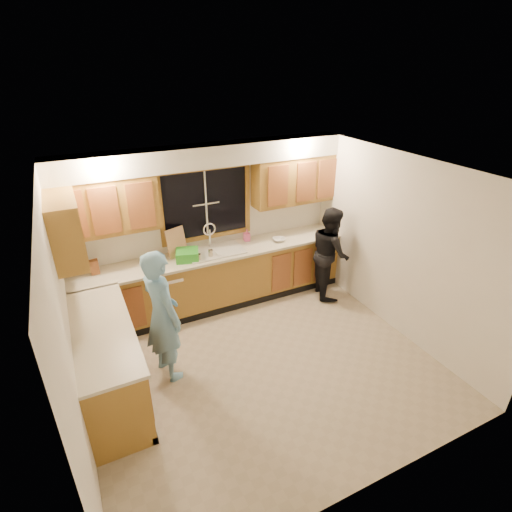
{
  "coord_description": "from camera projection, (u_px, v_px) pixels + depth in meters",
  "views": [
    {
      "loc": [
        -1.83,
        -3.57,
        3.56
      ],
      "look_at": [
        0.23,
        0.65,
        1.23
      ],
      "focal_mm": 28.0,
      "sensor_mm": 36.0,
      "label": 1
    }
  ],
  "objects": [
    {
      "name": "cutting_board",
      "position": [
        176.0,
        242.0,
        5.86
      ],
      "size": [
        0.34,
        0.22,
        0.42
      ],
      "primitive_type": "cube",
      "rotation": [
        -0.21,
        0.0,
        0.36
      ],
      "color": "tan",
      "rests_on": "countertop_back"
    },
    {
      "name": "bowl",
      "position": [
        279.0,
        240.0,
        6.41
      ],
      "size": [
        0.21,
        0.21,
        0.05
      ],
      "primitive_type": "imported",
      "rotation": [
        0.0,
        0.0,
        -0.08
      ],
      "color": "silver",
      "rests_on": "countertop_back"
    },
    {
      "name": "can_left",
      "position": [
        199.0,
        258.0,
        5.76
      ],
      "size": [
        0.08,
        0.08,
        0.12
      ],
      "primitive_type": "cylinder",
      "rotation": [
        0.0,
        0.0,
        0.24
      ],
      "color": "#C4B397",
      "rests_on": "countertop_back"
    },
    {
      "name": "window_frame",
      "position": [
        206.0,
        204.0,
        5.98
      ],
      "size": [
        1.44,
        0.03,
        1.14
      ],
      "color": "black",
      "rests_on": "wall_back"
    },
    {
      "name": "upper_cabinets_return",
      "position": [
        65.0,
        230.0,
        4.5
      ],
      "size": [
        0.33,
        0.9,
        0.75
      ],
      "primitive_type": "cube",
      "color": "#A77930",
      "rests_on": "wall_left"
    },
    {
      "name": "soffit",
      "position": [
        207.0,
        156.0,
        5.51
      ],
      "size": [
        4.2,
        0.35,
        0.3
      ],
      "primitive_type": "cube",
      "color": "silver",
      "rests_on": "wall_back"
    },
    {
      "name": "wall_right",
      "position": [
        400.0,
        247.0,
        5.44
      ],
      "size": [
        0.0,
        3.8,
        3.8
      ],
      "primitive_type": "plane",
      "rotation": [
        1.57,
        0.0,
        -1.57
      ],
      "color": "white",
      "rests_on": "ground"
    },
    {
      "name": "can_right",
      "position": [
        211.0,
        254.0,
        5.86
      ],
      "size": [
        0.09,
        0.09,
        0.13
      ],
      "primitive_type": "cylinder",
      "rotation": [
        0.0,
        0.0,
        0.38
      ],
      "color": "#C4B397",
      "rests_on": "countertop_back"
    },
    {
      "name": "upper_cabinets_left",
      "position": [
        105.0,
        207.0,
        5.2
      ],
      "size": [
        1.35,
        0.33,
        0.75
      ],
      "primitive_type": "cube",
      "color": "#A77930",
      "rests_on": "wall_back"
    },
    {
      "name": "wall_back",
      "position": [
        207.0,
        225.0,
        6.15
      ],
      "size": [
        4.2,
        0.0,
        4.2
      ],
      "primitive_type": "plane",
      "rotation": [
        1.57,
        0.0,
        0.0
      ],
      "color": "white",
      "rests_on": "ground"
    },
    {
      "name": "knife_block",
      "position": [
        94.0,
        267.0,
        5.4
      ],
      "size": [
        0.11,
        0.1,
        0.2
      ],
      "primitive_type": "cube",
      "rotation": [
        0.0,
        0.0,
        0.03
      ],
      "color": "#9D572B",
      "rests_on": "countertop_back"
    },
    {
      "name": "dishwasher",
      "position": [
        163.0,
        294.0,
        5.94
      ],
      "size": [
        0.6,
        0.56,
        0.82
      ],
      "primitive_type": "cube",
      "color": "white",
      "rests_on": "floor"
    },
    {
      "name": "soap_bottle",
      "position": [
        247.0,
        235.0,
        6.38
      ],
      "size": [
        0.09,
        0.09,
        0.2
      ],
      "primitive_type": "imported",
      "rotation": [
        0.0,
        0.0,
        -0.04
      ],
      "color": "#EF5A9C",
      "rests_on": "countertop_back"
    },
    {
      "name": "sink",
      "position": [
        215.0,
        255.0,
        6.08
      ],
      "size": [
        0.86,
        0.52,
        0.57
      ],
      "color": "silver",
      "rests_on": "countertop_back"
    },
    {
      "name": "man",
      "position": [
        162.0,
        316.0,
        4.68
      ],
      "size": [
        0.56,
        0.71,
        1.69
      ],
      "primitive_type": "imported",
      "rotation": [
        0.0,
        0.0,
        1.86
      ],
      "color": "#78B6E3",
      "rests_on": "floor"
    },
    {
      "name": "wall_left",
      "position": [
        66.0,
        329.0,
        3.79
      ],
      "size": [
        0.0,
        3.8,
        3.8
      ],
      "primitive_type": "plane",
      "rotation": [
        1.57,
        0.0,
        1.57
      ],
      "color": "white",
      "rests_on": "ground"
    },
    {
      "name": "upper_cabinets_right",
      "position": [
        293.0,
        180.0,
        6.32
      ],
      "size": [
        1.35,
        0.33,
        0.75
      ],
      "primitive_type": "cube",
      "color": "#A77930",
      "rests_on": "wall_back"
    },
    {
      "name": "ceiling",
      "position": [
        264.0,
        174.0,
        4.06
      ],
      "size": [
        4.2,
        4.2,
        0.0
      ],
      "primitive_type": "plane",
      "rotation": [
        3.14,
        0.0,
        0.0
      ],
      "color": "silver"
    },
    {
      "name": "floor",
      "position": [
        262.0,
        364.0,
        5.18
      ],
      "size": [
        4.2,
        4.2,
        0.0
      ],
      "primitive_type": "plane",
      "color": "tan",
      "rests_on": "ground"
    },
    {
      "name": "dish_crate",
      "position": [
        187.0,
        255.0,
        5.79
      ],
      "size": [
        0.39,
        0.38,
        0.15
      ],
      "primitive_type": "cube",
      "rotation": [
        0.0,
        0.0,
        -0.3
      ],
      "color": "green",
      "rests_on": "countertop_back"
    },
    {
      "name": "woman",
      "position": [
        330.0,
        252.0,
        6.42
      ],
      "size": [
        0.78,
        0.88,
        1.51
      ],
      "primitive_type": "imported",
      "rotation": [
        0.0,
        0.0,
        1.24
      ],
      "color": "black",
      "rests_on": "floor"
    },
    {
      "name": "countertop_left",
      "position": [
        102.0,
        330.0,
        4.35
      ],
      "size": [
        0.63,
        1.9,
        0.04
      ],
      "primitive_type": "cube",
      "color": "beige",
      "rests_on": "base_cabinets_left"
    },
    {
      "name": "base_cabinets_left",
      "position": [
        108.0,
        363.0,
        4.55
      ],
      "size": [
        0.6,
        1.9,
        0.88
      ],
      "primitive_type": "cube",
      "color": "#A77930",
      "rests_on": "ground"
    },
    {
      "name": "countertop_back",
      "position": [
        215.0,
        254.0,
        6.05
      ],
      "size": [
        4.2,
        0.63,
        0.04
      ],
      "primitive_type": "cube",
      "color": "beige",
      "rests_on": "base_cabinets_back"
    },
    {
      "name": "stove",
      "position": [
        115.0,
        396.0,
        4.09
      ],
      "size": [
        0.58,
        0.75,
        0.9
      ],
      "primitive_type": "cube",
      "color": "white",
      "rests_on": "floor"
    },
    {
      "name": "base_cabinets_back",
      "position": [
        216.0,
        279.0,
        6.27
      ],
      "size": [
        4.2,
        0.6,
        0.88
      ],
      "primitive_type": "cube",
      "color": "#A77930",
      "rests_on": "ground"
    }
  ]
}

